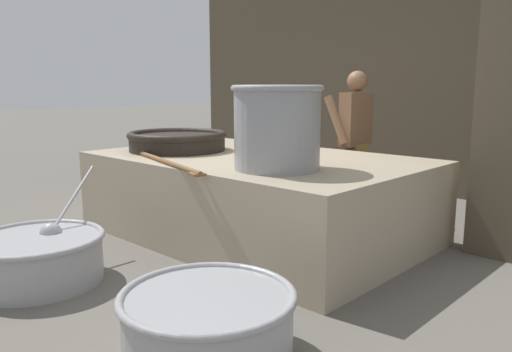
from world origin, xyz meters
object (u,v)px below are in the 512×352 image
stock_pot (277,126)px  prep_bowl_meat (208,322)px  giant_wok_near (177,140)px  prep_bowl_vegetables (38,256)px  cook (355,138)px

stock_pot → prep_bowl_meat: size_ratio=0.78×
giant_wok_near → prep_bowl_meat: (2.24, -1.56, -0.66)m
giant_wok_near → prep_bowl_meat: size_ratio=1.09×
stock_pot → prep_bowl_vegetables: (-0.95, -1.52, -0.90)m
giant_wok_near → stock_pot: (1.52, -0.19, 0.23)m
cook → prep_bowl_vegetables: bearing=78.3°
prep_bowl_meat → stock_pot: bearing=118.1°
stock_pot → cook: cook is taller
cook → prep_bowl_meat: (1.12, -3.09, -0.65)m
giant_wok_near → prep_bowl_vegetables: 1.92m
stock_pot → cook: 1.79m
giant_wok_near → prep_bowl_meat: 2.81m
giant_wok_near → prep_bowl_meat: bearing=-34.7°
giant_wok_near → prep_bowl_vegetables: bearing=-71.8°
giant_wok_near → cook: (1.13, 1.54, -0.01)m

